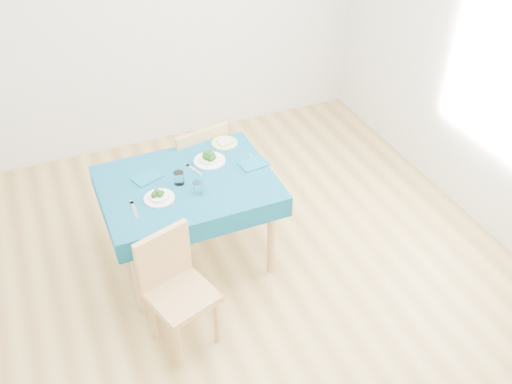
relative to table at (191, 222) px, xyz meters
name	(u,v)px	position (x,y,z in m)	size (l,w,h in m)	color
room_shell	(256,128)	(0.36, -0.41, 0.97)	(4.02, 4.52, 2.73)	#9F7D42
table	(191,222)	(0.00, 0.00, 0.00)	(1.21, 0.92, 0.76)	navy
chair_near	(181,290)	(-0.29, -0.72, 0.10)	(0.38, 0.42, 0.96)	tan
chair_far	(192,149)	(0.24, 0.67, 0.19)	(0.45, 0.50, 1.14)	tan
bowl_near	(159,195)	(-0.23, -0.11, 0.41)	(0.21, 0.21, 0.06)	white
bowl_far	(209,157)	(0.23, 0.17, 0.41)	(0.23, 0.23, 0.07)	white
fork_near	(135,210)	(-0.42, -0.16, 0.38)	(0.03, 0.19, 0.00)	silver
knife_near	(169,196)	(-0.16, -0.12, 0.38)	(0.02, 0.21, 0.00)	silver
fork_far	(194,170)	(0.09, 0.11, 0.38)	(0.02, 0.18, 0.00)	silver
knife_far	(256,161)	(0.55, 0.04, 0.38)	(0.02, 0.22, 0.00)	silver
napkin_near	(147,177)	(-0.25, 0.15, 0.39)	(0.20, 0.14, 0.01)	#0D516F
napkin_far	(254,164)	(0.52, 0.01, 0.39)	(0.20, 0.14, 0.01)	#0D516F
tumbler_center	(179,178)	(-0.06, 0.00, 0.43)	(0.07, 0.07, 0.09)	white
tumbler_side	(198,188)	(0.03, -0.16, 0.42)	(0.07, 0.07, 0.09)	white
side_plate	(225,143)	(0.42, 0.36, 0.38)	(0.20, 0.20, 0.01)	#A9E26E
bread_slice	(225,142)	(0.42, 0.36, 0.40)	(0.10, 0.10, 0.02)	beige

